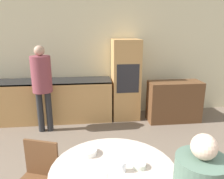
# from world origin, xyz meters

# --- Properties ---
(wall_back) EXTENTS (7.06, 0.05, 2.60)m
(wall_back) POSITION_xyz_m (0.00, 4.68, 1.30)
(wall_back) COLOR beige
(wall_back) RESTS_ON ground_plane
(kitchen_counter) EXTENTS (2.77, 0.60, 0.89)m
(kitchen_counter) POSITION_xyz_m (-1.30, 4.34, 0.46)
(kitchen_counter) COLOR tan
(kitchen_counter) RESTS_ON ground_plane
(oven_unit) EXTENTS (0.58, 0.59, 1.74)m
(oven_unit) POSITION_xyz_m (0.42, 4.35, 0.87)
(oven_unit) COLOR tan
(oven_unit) RESTS_ON ground_plane
(sideboard) EXTENTS (1.11, 0.45, 0.87)m
(sideboard) POSITION_xyz_m (1.43, 4.02, 0.44)
(sideboard) COLOR brown
(sideboard) RESTS_ON ground_plane
(chair_far_left) EXTENTS (0.51, 0.51, 0.84)m
(chair_far_left) POSITION_xyz_m (-0.95, 1.75, 0.48)
(chair_far_left) COLOR brown
(chair_far_left) RESTS_ON ground_plane
(person_standing) EXTENTS (0.37, 0.37, 1.67)m
(person_standing) POSITION_xyz_m (-1.25, 3.82, 1.03)
(person_standing) COLOR #262628
(person_standing) RESTS_ON ground_plane
(cup) EXTENTS (0.06, 0.06, 0.10)m
(cup) POSITION_xyz_m (-0.13, 1.35, 0.82)
(cup) COLOR silver
(cup) RESTS_ON dining_table
(bowl_near) EXTENTS (0.18, 0.18, 0.05)m
(bowl_near) POSITION_xyz_m (-0.42, 1.66, 0.79)
(bowl_near) COLOR white
(bowl_near) RESTS_ON dining_table
(bowl_far) EXTENTS (0.12, 0.12, 0.04)m
(bowl_far) POSITION_xyz_m (0.03, 1.39, 0.79)
(bowl_far) COLOR silver
(bowl_far) RESTS_ON dining_table
(salt_shaker) EXTENTS (0.03, 0.03, 0.09)m
(salt_shaker) POSITION_xyz_m (-0.28, 1.23, 0.81)
(salt_shaker) COLOR white
(salt_shaker) RESTS_ON dining_table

